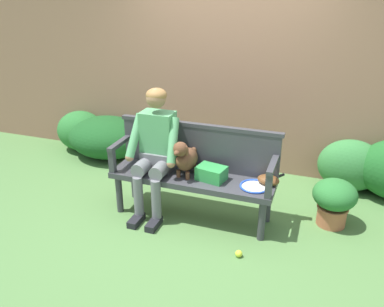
% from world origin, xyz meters
% --- Properties ---
extents(ground_plane, '(40.00, 40.00, 0.00)m').
position_xyz_m(ground_plane, '(0.00, 0.00, 0.00)').
color(ground_plane, '#4C753D').
extents(brick_garden_fence, '(8.00, 0.30, 2.18)m').
position_xyz_m(brick_garden_fence, '(0.00, 1.52, 1.09)').
color(brick_garden_fence, '#936651').
rests_on(brick_garden_fence, ground).
extents(hedge_bush_mid_right, '(0.75, 0.49, 0.63)m').
position_xyz_m(hedge_bush_mid_right, '(1.57, 1.19, 0.32)').
color(hedge_bush_mid_right, '#337538').
rests_on(hedge_bush_mid_right, ground).
extents(hedge_bush_far_right, '(1.14, 0.91, 0.57)m').
position_xyz_m(hedge_bush_far_right, '(-1.67, 1.11, 0.29)').
color(hedge_bush_far_right, '#194C1E').
rests_on(hedge_bush_far_right, ground).
extents(hedge_bush_mid_left, '(0.71, 0.61, 0.59)m').
position_xyz_m(hedge_bush_mid_left, '(-2.16, 1.20, 0.29)').
color(hedge_bush_mid_left, '#286B2D').
rests_on(hedge_bush_mid_left, ground).
extents(garden_bench, '(1.70, 0.46, 0.48)m').
position_xyz_m(garden_bench, '(0.00, 0.00, 0.41)').
color(garden_bench, '#38383D').
rests_on(garden_bench, ground).
extents(bench_backrest, '(1.74, 0.06, 0.50)m').
position_xyz_m(bench_backrest, '(0.00, 0.20, 0.73)').
color(bench_backrest, '#38383D').
rests_on(bench_backrest, garden_bench).
extents(bench_armrest_left_end, '(0.06, 0.46, 0.28)m').
position_xyz_m(bench_armrest_left_end, '(-0.81, -0.08, 0.68)').
color(bench_armrest_left_end, '#38383D').
rests_on(bench_armrest_left_end, garden_bench).
extents(bench_armrest_right_end, '(0.06, 0.46, 0.28)m').
position_xyz_m(bench_armrest_right_end, '(0.81, -0.08, 0.68)').
color(bench_armrest_right_end, '#38383D').
rests_on(bench_armrest_right_end, garden_bench).
extents(person_seated, '(0.56, 0.63, 1.35)m').
position_xyz_m(person_seated, '(-0.40, -0.01, 0.75)').
color(person_seated, black).
rests_on(person_seated, ground).
extents(dog_on_bench, '(0.23, 0.41, 0.41)m').
position_xyz_m(dog_on_bench, '(-0.06, -0.03, 0.68)').
color(dog_on_bench, brown).
rests_on(dog_on_bench, garden_bench).
extents(tennis_racket, '(0.45, 0.55, 0.03)m').
position_xyz_m(tennis_racket, '(0.67, -0.00, 0.49)').
color(tennis_racket, blue).
rests_on(tennis_racket, garden_bench).
extents(baseball_glove, '(0.25, 0.21, 0.09)m').
position_xyz_m(baseball_glove, '(0.77, 0.08, 0.52)').
color(baseball_glove, brown).
rests_on(baseball_glove, garden_bench).
extents(sports_bag, '(0.31, 0.25, 0.14)m').
position_xyz_m(sports_bag, '(0.21, -0.01, 0.55)').
color(sports_bag, '#2D8E42').
rests_on(sports_bag, garden_bench).
extents(tennis_ball, '(0.07, 0.07, 0.07)m').
position_xyz_m(tennis_ball, '(0.63, -0.51, 0.03)').
color(tennis_ball, '#CCDB33').
rests_on(tennis_ball, ground).
extents(potted_plant, '(0.44, 0.44, 0.50)m').
position_xyz_m(potted_plant, '(1.41, 0.33, 0.29)').
color(potted_plant, '#A85B3D').
rests_on(potted_plant, ground).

